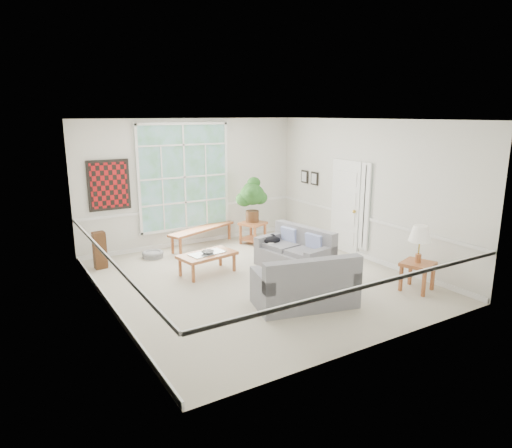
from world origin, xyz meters
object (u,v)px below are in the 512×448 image
Objects in this scene: loveseat_right at (294,249)px; side_table at (417,276)px; end_table at (253,233)px; coffee_table at (207,263)px; loveseat_front at (305,279)px.

loveseat_right reaches higher than side_table.
side_table is at bearing -77.03° from end_table.
coffee_table is 2.34m from end_table.
loveseat_right is at bearing -97.07° from end_table.
coffee_table is 2.11× the size of side_table.
coffee_table is (-0.73, 2.21, -0.24)m from loveseat_front.
loveseat_front is 1.47× the size of coffee_table.
side_table is at bearing -53.72° from coffee_table.
loveseat_front is (-0.89, -1.53, 0.02)m from loveseat_right.
coffee_table is (-1.62, 0.68, -0.22)m from loveseat_right.
coffee_table is 2.09× the size of end_table.
loveseat_right is 1.77m from loveseat_front.
loveseat_front is 2.18m from side_table.
end_table is (1.15, 3.61, -0.18)m from loveseat_front.
loveseat_front is at bearing 165.63° from side_table.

